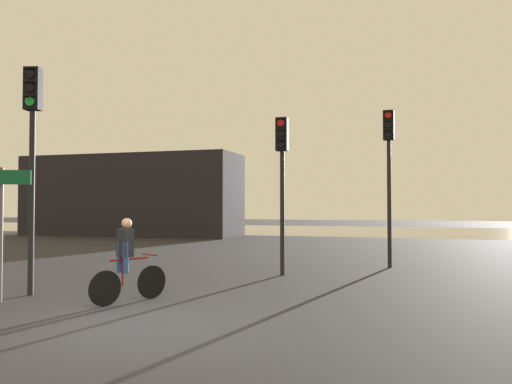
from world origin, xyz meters
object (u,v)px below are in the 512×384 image
at_px(traffic_light_center, 282,165).
at_px(cyclist, 127,260).
at_px(traffic_light_near_left, 32,137).
at_px(direction_sign_post, 1,214).
at_px(distant_building, 131,196).
at_px(traffic_light_far_right, 389,159).

height_order(traffic_light_center, cyclist, traffic_light_center).
distance_m(traffic_light_near_left, direction_sign_post, 1.80).
relative_size(traffic_light_center, cyclist, 2.62).
bearing_deg(direction_sign_post, cyclist, 168.88).
bearing_deg(cyclist, direction_sign_post, -139.03).
bearing_deg(distant_building, traffic_light_far_right, -37.60).
distance_m(distant_building, cyclist, 22.75).
bearing_deg(traffic_light_near_left, distant_building, -79.24).
relative_size(direction_sign_post, cyclist, 1.60).
relative_size(distant_building, direction_sign_post, 5.34).
xyz_separation_m(traffic_light_near_left, traffic_light_center, (4.32, 4.40, -0.34)).
bearing_deg(direction_sign_post, traffic_light_far_right, -159.24).
height_order(distant_building, cyclist, distant_building).
bearing_deg(traffic_light_far_right, distant_building, -34.21).
xyz_separation_m(traffic_light_center, cyclist, (-1.97, -4.55, -2.14)).
xyz_separation_m(traffic_light_far_right, cyclist, (-4.68, -7.08, -2.47)).
height_order(traffic_light_near_left, cyclist, traffic_light_near_left).
height_order(traffic_light_near_left, traffic_light_far_right, traffic_light_near_left).
distance_m(traffic_light_far_right, cyclist, 8.84).
distance_m(distant_building, traffic_light_near_left, 21.46).
bearing_deg(traffic_light_far_right, cyclist, 59.92).
bearing_deg(traffic_light_near_left, direction_sign_post, 75.56).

